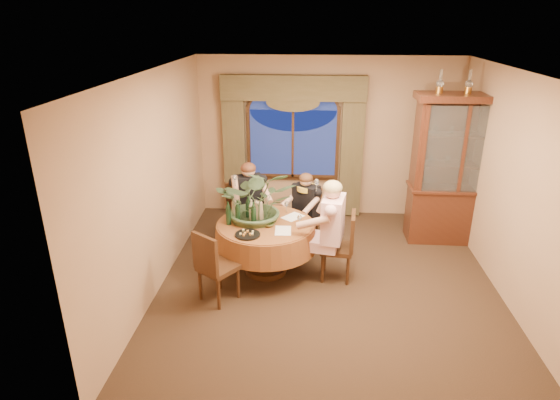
# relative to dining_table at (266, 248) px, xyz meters

# --- Properties ---
(floor) EXTENTS (5.00, 5.00, 0.00)m
(floor) POSITION_rel_dining_table_xyz_m (0.87, -0.26, -0.38)
(floor) COLOR black
(floor) RESTS_ON ground
(wall_back) EXTENTS (4.50, 0.00, 4.50)m
(wall_back) POSITION_rel_dining_table_xyz_m (0.87, 2.24, 1.02)
(wall_back) COLOR #A07857
(wall_back) RESTS_ON ground
(wall_right) EXTENTS (0.00, 5.00, 5.00)m
(wall_right) POSITION_rel_dining_table_xyz_m (3.12, -0.26, 1.02)
(wall_right) COLOR #A07857
(wall_right) RESTS_ON ground
(ceiling) EXTENTS (5.00, 5.00, 0.00)m
(ceiling) POSITION_rel_dining_table_xyz_m (0.87, -0.26, 2.42)
(ceiling) COLOR white
(ceiling) RESTS_ON wall_back
(window) EXTENTS (1.62, 0.10, 1.32)m
(window) POSITION_rel_dining_table_xyz_m (0.27, 2.17, 0.92)
(window) COLOR navy
(window) RESTS_ON wall_back
(arched_transom) EXTENTS (1.60, 0.06, 0.44)m
(arched_transom) POSITION_rel_dining_table_xyz_m (0.27, 2.17, 1.71)
(arched_transom) COLOR navy
(arched_transom) RESTS_ON wall_back
(drapery_left) EXTENTS (0.38, 0.14, 2.32)m
(drapery_left) POSITION_rel_dining_table_xyz_m (-0.76, 2.12, 0.80)
(drapery_left) COLOR #453B21
(drapery_left) RESTS_ON floor
(drapery_right) EXTENTS (0.38, 0.14, 2.32)m
(drapery_right) POSITION_rel_dining_table_xyz_m (1.30, 2.12, 0.80)
(drapery_right) COLOR #453B21
(drapery_right) RESTS_ON floor
(swag_valance) EXTENTS (2.45, 0.16, 0.42)m
(swag_valance) POSITION_rel_dining_table_xyz_m (0.27, 2.09, 1.90)
(swag_valance) COLOR #453B21
(swag_valance) RESTS_ON wall_back
(dining_table) EXTENTS (1.47, 1.47, 0.75)m
(dining_table) POSITION_rel_dining_table_xyz_m (0.00, 0.00, 0.00)
(dining_table) COLOR maroon
(dining_table) RESTS_ON floor
(china_cabinet) EXTENTS (1.45, 0.57, 2.35)m
(china_cabinet) POSITION_rel_dining_table_xyz_m (2.84, 1.24, 0.80)
(china_cabinet) COLOR #38180D
(china_cabinet) RESTS_ON floor
(oil_lamp_left) EXTENTS (0.11, 0.11, 0.34)m
(oil_lamp_left) POSITION_rel_dining_table_xyz_m (2.43, 1.24, 2.14)
(oil_lamp_left) COLOR #A5722D
(oil_lamp_left) RESTS_ON china_cabinet
(oil_lamp_center) EXTENTS (0.11, 0.11, 0.34)m
(oil_lamp_center) POSITION_rel_dining_table_xyz_m (2.84, 1.24, 2.14)
(oil_lamp_center) COLOR #A5722D
(oil_lamp_center) RESTS_ON china_cabinet
(oil_lamp_right) EXTENTS (0.11, 0.11, 0.34)m
(oil_lamp_right) POSITION_rel_dining_table_xyz_m (3.25, 1.24, 2.14)
(oil_lamp_right) COLOR #A5722D
(oil_lamp_right) RESTS_ON china_cabinet
(chair_right) EXTENTS (0.46, 0.46, 0.96)m
(chair_right) POSITION_rel_dining_table_xyz_m (0.98, -0.10, 0.10)
(chair_right) COLOR black
(chair_right) RESTS_ON floor
(chair_back_right) EXTENTS (0.58, 0.58, 0.96)m
(chair_back_right) POSITION_rel_dining_table_xyz_m (0.49, 0.79, 0.10)
(chair_back_right) COLOR black
(chair_back_right) RESTS_ON floor
(chair_back) EXTENTS (0.56, 0.56, 0.96)m
(chair_back) POSITION_rel_dining_table_xyz_m (-0.45, 0.90, 0.10)
(chair_back) COLOR black
(chair_back) RESTS_ON floor
(chair_front_left) EXTENTS (0.59, 0.59, 0.96)m
(chair_front_left) POSITION_rel_dining_table_xyz_m (-0.53, -0.73, 0.10)
(chair_front_left) COLOR black
(chair_front_left) RESTS_ON floor
(person_pink) EXTENTS (0.57, 0.60, 1.45)m
(person_pink) POSITION_rel_dining_table_xyz_m (0.91, -0.17, 0.35)
(person_pink) COLOR beige
(person_pink) RESTS_ON floor
(person_back) EXTENTS (0.62, 0.60, 1.36)m
(person_back) POSITION_rel_dining_table_xyz_m (-0.35, 0.86, 0.30)
(person_back) COLOR black
(person_back) RESTS_ON floor
(person_scarf) EXTENTS (0.59, 0.58, 1.22)m
(person_scarf) POSITION_rel_dining_table_xyz_m (0.54, 0.81, 0.24)
(person_scarf) COLOR black
(person_scarf) RESTS_ON floor
(stoneware_vase) EXTENTS (0.14, 0.14, 0.27)m
(stoneware_vase) POSITION_rel_dining_table_xyz_m (-0.10, 0.12, 0.51)
(stoneware_vase) COLOR #9A7E5F
(stoneware_vase) RESTS_ON dining_table
(centerpiece_plant) EXTENTS (1.08, 1.20, 0.93)m
(centerpiece_plant) POSITION_rel_dining_table_xyz_m (-0.12, 0.15, 1.04)
(centerpiece_plant) COLOR #395132
(centerpiece_plant) RESTS_ON dining_table
(olive_bowl) EXTENTS (0.15, 0.15, 0.05)m
(olive_bowl) POSITION_rel_dining_table_xyz_m (0.05, -0.09, 0.40)
(olive_bowl) COLOR #515B2C
(olive_bowl) RESTS_ON dining_table
(cheese_platter) EXTENTS (0.33, 0.33, 0.02)m
(cheese_platter) POSITION_rel_dining_table_xyz_m (-0.19, -0.40, 0.39)
(cheese_platter) COLOR black
(cheese_platter) RESTS_ON dining_table
(wine_bottle_0) EXTENTS (0.07, 0.07, 0.33)m
(wine_bottle_0) POSITION_rel_dining_table_xyz_m (-0.15, -0.06, 0.54)
(wine_bottle_0) COLOR black
(wine_bottle_0) RESTS_ON dining_table
(wine_bottle_1) EXTENTS (0.07, 0.07, 0.33)m
(wine_bottle_1) POSITION_rel_dining_table_xyz_m (-0.26, 0.15, 0.54)
(wine_bottle_1) COLOR black
(wine_bottle_1) RESTS_ON dining_table
(wine_bottle_2) EXTENTS (0.07, 0.07, 0.33)m
(wine_bottle_2) POSITION_rel_dining_table_xyz_m (-0.19, 0.03, 0.54)
(wine_bottle_2) COLOR tan
(wine_bottle_2) RESTS_ON dining_table
(wine_bottle_3) EXTENTS (0.07, 0.07, 0.33)m
(wine_bottle_3) POSITION_rel_dining_table_xyz_m (-0.38, -0.03, 0.54)
(wine_bottle_3) COLOR black
(wine_bottle_3) RESTS_ON dining_table
(wine_bottle_4) EXTENTS (0.07, 0.07, 0.33)m
(wine_bottle_4) POSITION_rel_dining_table_xyz_m (-0.50, -0.07, 0.54)
(wine_bottle_4) COLOR black
(wine_bottle_4) RESTS_ON dining_table
(wine_bottle_5) EXTENTS (0.07, 0.07, 0.33)m
(wine_bottle_5) POSITION_rel_dining_table_xyz_m (-0.45, 0.14, 0.54)
(wine_bottle_5) COLOR tan
(wine_bottle_5) RESTS_ON dining_table
(tasting_paper_0) EXTENTS (0.22, 0.31, 0.00)m
(tasting_paper_0) POSITION_rel_dining_table_xyz_m (0.26, -0.23, 0.38)
(tasting_paper_0) COLOR white
(tasting_paper_0) RESTS_ON dining_table
(tasting_paper_1) EXTENTS (0.35, 0.36, 0.00)m
(tasting_paper_1) POSITION_rel_dining_table_xyz_m (0.37, 0.24, 0.38)
(tasting_paper_1) COLOR white
(tasting_paper_1) RESTS_ON dining_table
(wine_glass_person_pink) EXTENTS (0.07, 0.07, 0.18)m
(wine_glass_person_pink) POSITION_rel_dining_table_xyz_m (0.47, -0.09, 0.46)
(wine_glass_person_pink) COLOR silver
(wine_glass_person_pink) RESTS_ON dining_table
(wine_glass_person_back) EXTENTS (0.07, 0.07, 0.18)m
(wine_glass_person_back) POSITION_rel_dining_table_xyz_m (-0.18, 0.44, 0.46)
(wine_glass_person_back) COLOR silver
(wine_glass_person_back) RESTS_ON dining_table
(wine_glass_person_scarf) EXTENTS (0.07, 0.07, 0.18)m
(wine_glass_person_scarf) POSITION_rel_dining_table_xyz_m (0.27, 0.40, 0.46)
(wine_glass_person_scarf) COLOR silver
(wine_glass_person_scarf) RESTS_ON dining_table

